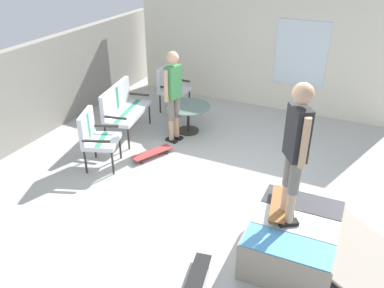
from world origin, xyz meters
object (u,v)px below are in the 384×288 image
at_px(skate_ramp, 296,239).
at_px(skateboard_on_ramp, 279,204).
at_px(patio_chair_by_wall, 95,134).
at_px(person_skater, 296,145).
at_px(person_watching, 173,90).
at_px(skateboard_by_bench, 152,153).
at_px(patio_chair_near_house, 170,84).
at_px(patio_bench, 122,106).
at_px(skateboard_spare, 196,278).
at_px(patio_table, 188,113).

relative_size(skate_ramp, skateboard_on_ramp, 2.19).
xyz_separation_m(patio_chair_by_wall, person_skater, (-0.75, -3.50, 0.99)).
height_order(person_watching, skateboard_by_bench, person_watching).
height_order(patio_chair_near_house, person_skater, person_skater).
xyz_separation_m(skate_ramp, person_watching, (2.17, 2.89, 0.78)).
relative_size(patio_chair_near_house, skateboard_on_ramp, 1.24).
bearing_deg(person_skater, patio_bench, 62.21).
bearing_deg(person_watching, patio_chair_by_wall, 151.98).
bearing_deg(skateboard_on_ramp, skateboard_spare, 150.31).
xyz_separation_m(patio_bench, skateboard_by_bench, (-0.58, -1.01, -0.53)).
relative_size(patio_chair_near_house, person_skater, 0.57).
distance_m(patio_chair_by_wall, person_skater, 3.72).
xyz_separation_m(person_skater, skateboard_by_bench, (1.42, 2.78, -1.51)).
bearing_deg(patio_bench, person_watching, -79.41).
bearing_deg(person_skater, skate_ramp, -82.10).
height_order(patio_bench, patio_chair_by_wall, same).
bearing_deg(skateboard_on_ramp, person_watching, 52.10).
bearing_deg(patio_chair_by_wall, patio_table, -24.08).
bearing_deg(skateboard_on_ramp, patio_chair_by_wall, 80.20).
height_order(skateboard_by_bench, skateboard_spare, same).
height_order(patio_bench, person_skater, person_skater).
distance_m(person_watching, skateboard_spare, 3.82).
relative_size(skate_ramp, person_watching, 1.01).
bearing_deg(patio_table, patio_chair_near_house, 45.57).
relative_size(patio_chair_by_wall, skateboard_by_bench, 1.26).
height_order(patio_chair_by_wall, patio_table, patio_chair_by_wall).
bearing_deg(skateboard_by_bench, person_skater, -117.05).
height_order(person_skater, skateboard_on_ramp, person_skater).
distance_m(person_watching, person_skater, 3.55).
height_order(patio_bench, skateboard_by_bench, patio_bench).
relative_size(skateboard_by_bench, skateboard_spare, 0.98).
distance_m(person_skater, skateboard_by_bench, 3.47).
xyz_separation_m(skateboard_by_bench, skateboard_spare, (-2.36, -2.01, 0.00)).
bearing_deg(person_watching, patio_table, -10.23).
distance_m(patio_chair_near_house, patio_chair_by_wall, 2.75).
bearing_deg(patio_chair_by_wall, person_skater, -102.16).
relative_size(skate_ramp, patio_bench, 1.35).
xyz_separation_m(patio_bench, skateboard_spare, (-2.94, -3.01, -0.53)).
relative_size(person_skater, skateboard_on_ramp, 2.17).
distance_m(patio_bench, person_watching, 1.16).
relative_size(patio_bench, person_watching, 0.75).
bearing_deg(patio_bench, skateboard_spare, -134.25).
bearing_deg(patio_chair_near_house, skateboard_by_bench, -160.45).
bearing_deg(skateboard_spare, skate_ramp, -44.15).
height_order(patio_table, skateboard_spare, patio_table).
height_order(patio_chair_by_wall, skateboard_on_ramp, patio_chair_by_wall).
relative_size(patio_chair_near_house, patio_table, 1.13).
height_order(patio_chair_near_house, patio_table, patio_chair_near_house).
bearing_deg(skateboard_on_ramp, skateboard_by_bench, 64.74).
xyz_separation_m(skate_ramp, patio_chair_near_house, (3.49, 3.68, 0.34)).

